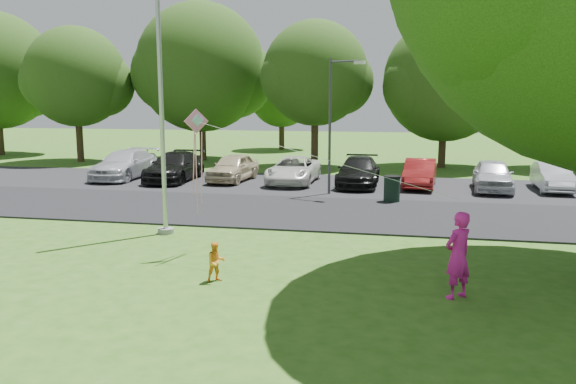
% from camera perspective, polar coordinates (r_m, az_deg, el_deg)
% --- Properties ---
extents(ground, '(120.00, 120.00, 0.00)m').
position_cam_1_polar(ground, '(12.18, -6.47, -10.43)').
color(ground, '#2E5C18').
rests_on(ground, ground).
extents(park_road, '(60.00, 6.00, 0.06)m').
position_cam_1_polar(park_road, '(20.62, 1.19, -2.01)').
color(park_road, black).
rests_on(park_road, ground).
extents(parking_strip, '(42.00, 7.00, 0.06)m').
position_cam_1_polar(parking_strip, '(26.94, 3.64, 0.70)').
color(parking_strip, black).
rests_on(parking_strip, ground).
extents(flagpole, '(0.50, 0.50, 10.00)m').
position_cam_1_polar(flagpole, '(17.39, -12.78, 9.35)').
color(flagpole, '#B7BABF').
rests_on(flagpole, ground).
extents(street_lamp, '(1.56, 0.73, 5.79)m').
position_cam_1_polar(street_lamp, '(23.94, 4.77, 7.88)').
color(street_lamp, '#3F3F44').
rests_on(street_lamp, ground).
extents(trash_can, '(0.69, 0.69, 1.09)m').
position_cam_1_polar(trash_can, '(22.81, 10.51, 0.28)').
color(trash_can, black).
rests_on(trash_can, ground).
extents(tree_row, '(64.35, 11.94, 10.88)m').
position_cam_1_polar(tree_row, '(35.21, 8.34, 11.95)').
color(tree_row, '#332316').
rests_on(tree_row, ground).
extents(horizon_trees, '(77.46, 7.20, 7.02)m').
position_cam_1_polar(horizon_trees, '(44.77, 12.19, 9.49)').
color(horizon_trees, '#332316').
rests_on(horizon_trees, ground).
extents(parked_cars, '(22.40, 5.25, 1.44)m').
position_cam_1_polar(parked_cars, '(27.15, 0.48, 2.29)').
color(parked_cars, silver).
rests_on(parked_cars, ground).
extents(woman, '(0.80, 0.78, 1.85)m').
position_cam_1_polar(woman, '(12.22, 16.88, -6.17)').
color(woman, '#DC1D9D').
rests_on(woman, ground).
extents(child_yellow, '(0.57, 0.55, 0.93)m').
position_cam_1_polar(child_yellow, '(12.97, -7.32, -7.05)').
color(child_yellow, '#FF9D28').
rests_on(child_yellow, ground).
extents(kite, '(6.74, 2.42, 2.80)m').
position_cam_1_polar(kite, '(14.76, -8.82, 5.40)').
color(kite, pink).
rests_on(kite, ground).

